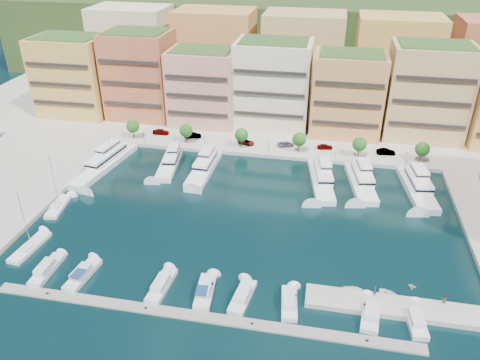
# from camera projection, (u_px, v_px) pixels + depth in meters

# --- Properties ---
(ground) EXTENTS (400.00, 400.00, 0.00)m
(ground) POSITION_uv_depth(u_px,v_px,m) (248.00, 219.00, 101.83)
(ground) COLOR black
(ground) RESTS_ON ground
(north_quay) EXTENTS (220.00, 64.00, 2.00)m
(north_quay) POSITION_uv_depth(u_px,v_px,m) (281.00, 116.00, 154.94)
(north_quay) COLOR #9E998E
(north_quay) RESTS_ON ground
(hillside) EXTENTS (240.00, 40.00, 58.00)m
(hillside) POSITION_uv_depth(u_px,v_px,m) (295.00, 75.00, 196.05)
(hillside) COLOR #203415
(hillside) RESTS_ON ground
(south_pontoon) EXTENTS (72.00, 2.20, 0.35)m
(south_pontoon) POSITION_uv_depth(u_px,v_px,m) (198.00, 317.00, 76.64)
(south_pontoon) COLOR gray
(south_pontoon) RESTS_ON ground
(finger_pier) EXTENTS (32.00, 5.00, 2.00)m
(finger_pier) POSITION_uv_depth(u_px,v_px,m) (402.00, 310.00, 77.95)
(finger_pier) COLOR #9E998E
(finger_pier) RESTS_ON ground
(apartment_0) EXTENTS (22.00, 16.50, 24.80)m
(apartment_0) POSITION_uv_depth(u_px,v_px,m) (73.00, 76.00, 149.23)
(apartment_0) COLOR gold
(apartment_0) RESTS_ON north_quay
(apartment_1) EXTENTS (20.00, 16.50, 26.80)m
(apartment_1) POSITION_uv_depth(u_px,v_px,m) (140.00, 75.00, 146.77)
(apartment_1) COLOR #BC6F3E
(apartment_1) RESTS_ON north_quay
(apartment_2) EXTENTS (20.00, 15.50, 22.80)m
(apartment_2) POSITION_uv_depth(u_px,v_px,m) (203.00, 87.00, 142.50)
(apartment_2) COLOR tan
(apartment_2) RESTS_ON north_quay
(apartment_3) EXTENTS (22.00, 16.50, 25.80)m
(apartment_3) POSITION_uv_depth(u_px,v_px,m) (273.00, 84.00, 139.96)
(apartment_3) COLOR #F5DFBD
(apartment_3) RESTS_ON north_quay
(apartment_4) EXTENTS (20.00, 15.50, 23.80)m
(apartment_4) POSITION_uv_depth(u_px,v_px,m) (347.00, 94.00, 135.04)
(apartment_4) COLOR #E28B54
(apartment_4) RESTS_ON north_quay
(apartment_5) EXTENTS (22.00, 16.50, 26.80)m
(apartment_5) POSITION_uv_depth(u_px,v_px,m) (427.00, 92.00, 132.33)
(apartment_5) COLOR tan
(apartment_5) RESTS_ON north_quay
(backblock_0) EXTENTS (26.00, 18.00, 30.00)m
(backblock_0) POSITION_uv_depth(u_px,v_px,m) (134.00, 51.00, 166.64)
(backblock_0) COLOR #F5DFBD
(backblock_0) RESTS_ON north_quay
(backblock_1) EXTENTS (26.00, 18.00, 30.00)m
(backblock_1) POSITION_uv_depth(u_px,v_px,m) (215.00, 55.00, 161.60)
(backblock_1) COLOR #E28B54
(backblock_1) RESTS_ON north_quay
(backblock_2) EXTENTS (26.00, 18.00, 30.00)m
(backblock_2) POSITION_uv_depth(u_px,v_px,m) (302.00, 59.00, 156.57)
(backblock_2) COLOR tan
(backblock_2) RESTS_ON north_quay
(backblock_3) EXTENTS (26.00, 18.00, 30.00)m
(backblock_3) POSITION_uv_depth(u_px,v_px,m) (395.00, 64.00, 151.53)
(backblock_3) COLOR gold
(backblock_3) RESTS_ON north_quay
(tree_0) EXTENTS (3.80, 3.80, 5.65)m
(tree_0) POSITION_uv_depth(u_px,v_px,m) (133.00, 126.00, 134.92)
(tree_0) COLOR #473323
(tree_0) RESTS_ON north_quay
(tree_1) EXTENTS (3.80, 3.80, 5.65)m
(tree_1) POSITION_uv_depth(u_px,v_px,m) (186.00, 131.00, 132.24)
(tree_1) COLOR #473323
(tree_1) RESTS_ON north_quay
(tree_2) EXTENTS (3.80, 3.80, 5.65)m
(tree_2) POSITION_uv_depth(u_px,v_px,m) (241.00, 135.00, 129.55)
(tree_2) COLOR #473323
(tree_2) RESTS_ON north_quay
(tree_3) EXTENTS (3.80, 3.80, 5.65)m
(tree_3) POSITION_uv_depth(u_px,v_px,m) (299.00, 139.00, 126.87)
(tree_3) COLOR #473323
(tree_3) RESTS_ON north_quay
(tree_4) EXTENTS (3.80, 3.80, 5.65)m
(tree_4) POSITION_uv_depth(u_px,v_px,m) (359.00, 144.00, 124.18)
(tree_4) COLOR #473323
(tree_4) RESTS_ON north_quay
(tree_5) EXTENTS (3.80, 3.80, 5.65)m
(tree_5) POSITION_uv_depth(u_px,v_px,m) (422.00, 149.00, 121.49)
(tree_5) COLOR #473323
(tree_5) RESTS_ON north_quay
(lamppost_0) EXTENTS (0.30, 0.30, 4.20)m
(lamppost_0) POSITION_uv_depth(u_px,v_px,m) (143.00, 133.00, 132.73)
(lamppost_0) COLOR black
(lamppost_0) RESTS_ON north_quay
(lamppost_1) EXTENTS (0.30, 0.30, 4.20)m
(lamppost_1) POSITION_uv_depth(u_px,v_px,m) (205.00, 138.00, 129.71)
(lamppost_1) COLOR black
(lamppost_1) RESTS_ON north_quay
(lamppost_2) EXTENTS (0.30, 0.30, 4.20)m
(lamppost_2) POSITION_uv_depth(u_px,v_px,m) (269.00, 144.00, 126.69)
(lamppost_2) COLOR black
(lamppost_2) RESTS_ON north_quay
(lamppost_3) EXTENTS (0.30, 0.30, 4.20)m
(lamppost_3) POSITION_uv_depth(u_px,v_px,m) (336.00, 149.00, 123.67)
(lamppost_3) COLOR black
(lamppost_3) RESTS_ON north_quay
(lamppost_4) EXTENTS (0.30, 0.30, 4.20)m
(lamppost_4) POSITION_uv_depth(u_px,v_px,m) (407.00, 155.00, 120.64)
(lamppost_4) COLOR black
(lamppost_4) RESTS_ON north_quay
(yacht_0) EXTENTS (8.26, 26.10, 7.30)m
(yacht_0) POSITION_uv_depth(u_px,v_px,m) (106.00, 162.00, 122.90)
(yacht_0) COLOR white
(yacht_0) RESTS_ON ground
(yacht_1) EXTENTS (6.65, 18.47, 7.30)m
(yacht_1) POSITION_uv_depth(u_px,v_px,m) (170.00, 162.00, 123.16)
(yacht_1) COLOR white
(yacht_1) RESTS_ON ground
(yacht_2) EXTENTS (5.11, 19.95, 7.30)m
(yacht_2) POSITION_uv_depth(u_px,v_px,m) (205.00, 166.00, 120.82)
(yacht_2) COLOR white
(yacht_2) RESTS_ON ground
(yacht_4) EXTENTS (7.91, 21.59, 7.30)m
(yacht_4) POSITION_uv_depth(u_px,v_px,m) (321.00, 178.00, 115.32)
(yacht_4) COLOR white
(yacht_4) RESTS_ON ground
(yacht_5) EXTENTS (7.89, 19.78, 7.30)m
(yacht_5) POSITION_uv_depth(u_px,v_px,m) (361.00, 180.00, 114.43)
(yacht_5) COLOR white
(yacht_5) RESTS_ON ground
(yacht_6) EXTENTS (7.77, 20.86, 7.30)m
(yacht_6) POSITION_uv_depth(u_px,v_px,m) (417.00, 186.00, 111.79)
(yacht_6) COLOR white
(yacht_6) RESTS_ON ground
(cruiser_0) EXTENTS (2.57, 9.17, 2.55)m
(cruiser_0) POSITION_uv_depth(u_px,v_px,m) (47.00, 270.00, 86.09)
(cruiser_0) COLOR silver
(cruiser_0) RESTS_ON ground
(cruiser_1) EXTENTS (3.58, 9.18, 2.66)m
(cruiser_1) POSITION_uv_depth(u_px,v_px,m) (82.00, 275.00, 84.87)
(cruiser_1) COLOR silver
(cruiser_1) RESTS_ON ground
(cruiser_3) EXTENTS (3.21, 9.18, 2.55)m
(cruiser_3) POSITION_uv_depth(u_px,v_px,m) (161.00, 286.00, 82.36)
(cruiser_3) COLOR silver
(cruiser_3) RESTS_ON ground
(cruiser_4) EXTENTS (3.54, 8.75, 2.66)m
(cruiser_4) POSITION_uv_depth(u_px,v_px,m) (205.00, 292.00, 81.01)
(cruiser_4) COLOR silver
(cruiser_4) RESTS_ON ground
(cruiser_5) EXTENTS (3.82, 8.66, 2.55)m
(cruiser_5) POSITION_uv_depth(u_px,v_px,m) (242.00, 297.00, 79.93)
(cruiser_5) COLOR silver
(cruiser_5) RESTS_ON ground
(cruiser_6) EXTENTS (3.43, 8.06, 2.55)m
(cruiser_6) POSITION_uv_depth(u_px,v_px,m) (289.00, 303.00, 78.59)
(cruiser_6) COLOR silver
(cruiser_6) RESTS_ON ground
(cruiser_8) EXTENTS (3.62, 8.17, 2.55)m
(cruiser_8) POSITION_uv_depth(u_px,v_px,m) (371.00, 315.00, 76.35)
(cruiser_8) COLOR silver
(cruiser_8) RESTS_ON ground
(cruiser_9) EXTENTS (3.36, 7.92, 2.55)m
(cruiser_9) POSITION_uv_depth(u_px,v_px,m) (416.00, 321.00, 75.17)
(cruiser_9) COLOR silver
(cruiser_9) RESTS_ON ground
(sailboat_0) EXTENTS (3.68, 10.47, 13.20)m
(sailboat_0) POSITION_uv_depth(u_px,v_px,m) (30.00, 248.00, 92.29)
(sailboat_0) COLOR white
(sailboat_0) RESTS_ON ground
(sailboat_1) EXTENTS (4.07, 9.73, 13.20)m
(sailboat_1) POSITION_uv_depth(u_px,v_px,m) (58.00, 207.00, 105.37)
(sailboat_1) COLOR white
(sailboat_1) RESTS_ON ground
(tender_2) EXTENTS (4.02, 3.40, 0.71)m
(tender_2) POSITION_uv_depth(u_px,v_px,m) (389.00, 294.00, 80.93)
(tender_2) COLOR white
(tender_2) RESTS_ON ground
(tender_3) EXTENTS (1.81, 1.69, 0.78)m
(tender_3) POSITION_uv_depth(u_px,v_px,m) (412.00, 286.00, 82.58)
(tender_3) COLOR beige
(tender_3) RESTS_ON ground
(tender_0) EXTENTS (4.20, 3.40, 0.77)m
(tender_0) POSITION_uv_depth(u_px,v_px,m) (352.00, 290.00, 81.70)
(tender_0) COLOR white
(tender_0) RESTS_ON ground
(tender_1) EXTENTS (1.54, 1.39, 0.71)m
(tender_1) POSITION_uv_depth(u_px,v_px,m) (358.00, 291.00, 81.53)
(tender_1) COLOR #C5B297
(tender_1) RESTS_ON ground
(car_0) EXTENTS (4.96, 2.24, 1.65)m
(car_0) POSITION_uv_depth(u_px,v_px,m) (161.00, 132.00, 138.84)
(car_0) COLOR gray
(car_0) RESTS_ON north_quay
(car_1) EXTENTS (5.20, 2.72, 1.63)m
(car_1) POSITION_uv_depth(u_px,v_px,m) (193.00, 135.00, 136.62)
(car_1) COLOR gray
(car_1) RESTS_ON north_quay
(car_2) EXTENTS (5.32, 3.74, 1.35)m
(car_2) POSITION_uv_depth(u_px,v_px,m) (246.00, 142.00, 132.82)
(car_2) COLOR gray
(car_2) RESTS_ON north_quay
(car_3) EXTENTS (5.04, 3.42, 1.36)m
(car_3) POSITION_uv_depth(u_px,v_px,m) (286.00, 144.00, 131.52)
(car_3) COLOR gray
(car_3) RESTS_ON north_quay
(car_4) EXTENTS (4.54, 2.47, 1.47)m
(car_4) POSITION_uv_depth(u_px,v_px,m) (325.00, 146.00, 130.02)
(car_4) COLOR gray
(car_4) RESTS_ON north_quay
(car_5) EXTENTS (5.12, 2.18, 1.64)m
(car_5) POSITION_uv_depth(u_px,v_px,m) (386.00, 152.00, 126.86)
(car_5) COLOR gray
(car_5) RESTS_ON north_quay
(person_0) EXTENTS (0.65, 0.80, 1.91)m
(person_0) POSITION_uv_depth(u_px,v_px,m) (375.00, 290.00, 79.29)
(person_0) COLOR #262A4C
(person_0) RESTS_ON finger_pier
(person_1) EXTENTS (1.00, 0.83, 1.88)m
(person_1) POSITION_uv_depth(u_px,v_px,m) (444.00, 299.00, 77.60)
(person_1) COLOR #453929
(person_1) RESTS_ON finger_pier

